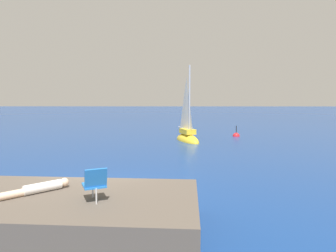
% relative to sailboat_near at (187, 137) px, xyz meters
% --- Properties ---
extents(ground_plane, '(160.00, 160.00, 0.00)m').
position_rel_sailboat_near_xyz_m(ground_plane, '(-3.63, -11.55, -0.32)').
color(ground_plane, navy).
extents(shore_ledge, '(5.96, 3.53, 0.91)m').
position_rel_sailboat_near_xyz_m(shore_ledge, '(-3.43, -14.58, 0.13)').
color(shore_ledge, brown).
rests_on(shore_ledge, ground).
extents(boulder_seaward, '(0.95, 0.92, 0.57)m').
position_rel_sailboat_near_xyz_m(boulder_seaward, '(-3.88, -12.53, -0.32)').
color(boulder_seaward, brown).
rests_on(boulder_seaward, ground).
extents(boulder_inland, '(1.19, 1.26, 0.74)m').
position_rel_sailboat_near_xyz_m(boulder_inland, '(-5.75, -13.00, -0.32)').
color(boulder_inland, '#4F493A').
rests_on(boulder_inland, ground).
extents(sailboat_near, '(2.12, 3.28, 5.91)m').
position_rel_sailboat_near_xyz_m(sailboat_near, '(0.00, 0.00, 0.00)').
color(sailboat_near, yellow).
rests_on(sailboat_near, ground).
extents(person_sunbather, '(1.39, 1.29, 0.25)m').
position_rel_sailboat_near_xyz_m(person_sunbather, '(-4.42, -14.38, 0.70)').
color(person_sunbather, white).
rests_on(person_sunbather, shore_ledge).
extents(beach_chair, '(0.68, 0.74, 0.80)m').
position_rel_sailboat_near_xyz_m(beach_chair, '(-2.85, -14.97, 1.03)').
color(beach_chair, blue).
rests_on(beach_chair, shore_ledge).
extents(marker_buoy, '(0.56, 0.56, 1.13)m').
position_rel_sailboat_near_xyz_m(marker_buoy, '(4.06, 2.59, -0.31)').
color(marker_buoy, red).
rests_on(marker_buoy, ground).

